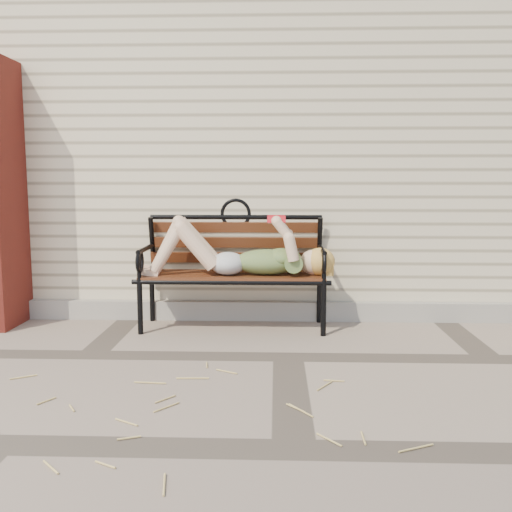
{
  "coord_description": "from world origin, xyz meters",
  "views": [
    {
      "loc": [
        -0.08,
        -3.47,
        1.09
      ],
      "look_at": [
        -0.22,
        0.47,
        0.58
      ],
      "focal_mm": 40.0,
      "sensor_mm": 36.0,
      "label": 1
    }
  ],
  "objects": [
    {
      "name": "ground",
      "position": [
        0.0,
        0.0,
        0.0
      ],
      "size": [
        80.0,
        80.0,
        0.0
      ],
      "primitive_type": "plane",
      "color": "gray",
      "rests_on": "ground"
    },
    {
      "name": "house_wall",
      "position": [
        0.0,
        3.0,
        1.5
      ],
      "size": [
        8.0,
        4.0,
        3.0
      ],
      "primitive_type": "cube",
      "color": "beige",
      "rests_on": "ground"
    },
    {
      "name": "foundation_strip",
      "position": [
        0.0,
        0.97,
        0.07
      ],
      "size": [
        8.0,
        0.1,
        0.15
      ],
      "primitive_type": "cube",
      "color": "gray",
      "rests_on": "ground"
    },
    {
      "name": "garden_bench",
      "position": [
        -0.4,
        0.8,
        0.54
      ],
      "size": [
        1.49,
        0.6,
        0.97
      ],
      "color": "black",
      "rests_on": "ground"
    },
    {
      "name": "reading_woman",
      "position": [
        -0.39,
        0.69,
        0.57
      ],
      "size": [
        1.41,
        0.32,
        0.44
      ],
      "color": "#0A3548",
      "rests_on": "ground"
    },
    {
      "name": "straw_scatter",
      "position": [
        -0.8,
        -1.1,
        0.01
      ],
      "size": [
        2.96,
        1.69,
        0.01
      ],
      "color": "tan",
      "rests_on": "ground"
    }
  ]
}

